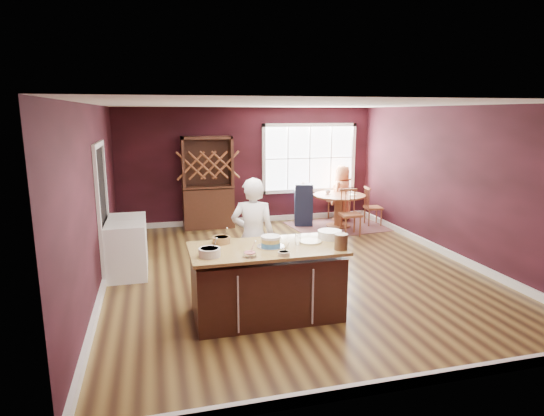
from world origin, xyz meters
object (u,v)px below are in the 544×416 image
(layer_cake, at_px, (271,241))
(chair_north, at_px, (338,198))
(kitchen_island, at_px, (266,283))
(chair_south, at_px, (351,213))
(washer, at_px, (126,251))
(chair_east, at_px, (373,206))
(seated_woman, at_px, (342,193))
(dryer, at_px, (128,241))
(toddler, at_px, (303,191))
(hutch, at_px, (208,183))
(baker, at_px, (253,237))
(dining_table, at_px, (339,204))
(high_chair, at_px, (304,204))

(layer_cake, bearing_deg, chair_north, 58.43)
(kitchen_island, relative_size, chair_south, 1.92)
(chair_north, bearing_deg, washer, 3.49)
(chair_east, relative_size, washer, 1.04)
(seated_woman, bearing_deg, dryer, -12.31)
(toddler, bearing_deg, chair_east, -14.29)
(kitchen_island, relative_size, chair_north, 1.85)
(hutch, xyz_separation_m, washer, (-1.64, -2.94, -0.59))
(baker, distance_m, layer_cake, 0.74)
(dining_table, bearing_deg, dryer, -160.49)
(kitchen_island, bearing_deg, chair_east, 48.64)
(hutch, bearing_deg, seated_woman, -3.00)
(toddler, bearing_deg, chair_south, -57.96)
(dining_table, relative_size, baker, 0.70)
(high_chair, bearing_deg, chair_east, 0.80)
(hutch, bearing_deg, chair_south, -27.17)
(washer, bearing_deg, toddler, 34.46)
(chair_north, distance_m, seated_woman, 0.24)
(toddler, bearing_deg, high_chair, 18.51)
(chair_east, distance_m, dryer, 5.60)
(baker, height_order, dryer, baker)
(baker, distance_m, toddler, 4.24)
(seated_woman, xyz_separation_m, washer, (-4.84, -2.77, -0.24))
(chair_south, height_order, washer, chair_south)
(dining_table, relative_size, high_chair, 1.16)
(chair_east, relative_size, chair_north, 0.88)
(chair_south, bearing_deg, dining_table, 89.11)
(baker, height_order, chair_south, baker)
(baker, height_order, chair_north, baker)
(seated_woman, height_order, dryer, seated_woman)
(baker, relative_size, toddler, 6.56)
(chair_east, bearing_deg, dining_table, 92.67)
(baker, relative_size, chair_east, 1.87)
(toddler, relative_size, hutch, 0.13)
(kitchen_island, height_order, baker, baker)
(high_chair, relative_size, dryer, 1.17)
(dining_table, bearing_deg, hutch, 166.52)
(baker, bearing_deg, chair_north, -108.14)
(kitchen_island, bearing_deg, dining_table, 56.42)
(layer_cake, bearing_deg, baker, 95.39)
(dining_table, xyz_separation_m, toddler, (-0.75, 0.35, 0.28))
(seated_woman, bearing_deg, chair_north, -121.09)
(kitchen_island, height_order, chair_east, kitchen_island)
(layer_cake, relative_size, chair_south, 0.35)
(chair_north, xyz_separation_m, high_chair, (-1.02, -0.35, -0.01))
(kitchen_island, relative_size, dryer, 2.20)
(dining_table, xyz_separation_m, washer, (-4.53, -2.25, -0.09))
(toddler, bearing_deg, chair_north, 18.81)
(baker, relative_size, chair_south, 1.71)
(chair_east, xyz_separation_m, hutch, (-3.73, 0.75, 0.58))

